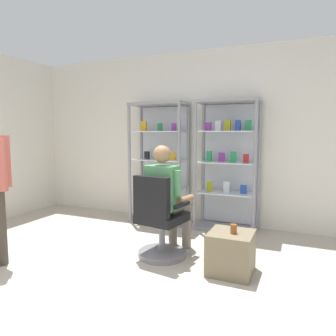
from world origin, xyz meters
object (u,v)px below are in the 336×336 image
(display_cabinet_left, at_px, (161,162))
(storage_crate, at_px, (231,253))
(seated_shopkeeper, at_px, (167,194))
(tea_glass, at_px, (234,229))
(office_chair, at_px, (159,224))
(display_cabinet_right, at_px, (228,164))

(display_cabinet_left, relative_size, storage_crate, 4.28)
(seated_shopkeeper, bearing_deg, storage_crate, -14.99)
(storage_crate, relative_size, tea_glass, 4.74)
(display_cabinet_left, relative_size, office_chair, 1.98)
(display_cabinet_left, height_order, office_chair, display_cabinet_left)
(office_chair, relative_size, storage_crate, 2.16)
(office_chair, distance_m, seated_shopkeeper, 0.36)
(display_cabinet_left, xyz_separation_m, storage_crate, (1.49, -1.49, -0.75))
(storage_crate, bearing_deg, display_cabinet_right, 104.66)
(display_cabinet_left, bearing_deg, office_chair, -65.39)
(office_chair, height_order, tea_glass, office_chair)
(seated_shopkeeper, bearing_deg, display_cabinet_left, 118.17)
(display_cabinet_left, bearing_deg, seated_shopkeeper, -61.83)
(office_chair, bearing_deg, seated_shopkeeper, 81.25)
(office_chair, bearing_deg, storage_crate, -3.76)
(display_cabinet_right, relative_size, storage_crate, 4.28)
(display_cabinet_right, height_order, seated_shopkeeper, display_cabinet_right)
(seated_shopkeeper, distance_m, tea_glass, 0.90)
(display_cabinet_right, bearing_deg, display_cabinet_left, 179.92)
(display_cabinet_right, bearing_deg, tea_glass, -74.60)
(display_cabinet_left, height_order, seated_shopkeeper, display_cabinet_left)
(office_chair, height_order, seated_shopkeeper, seated_shopkeeper)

